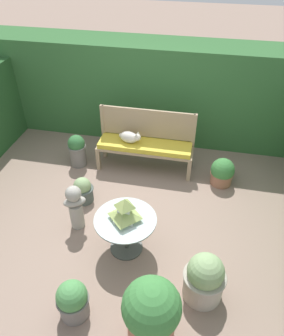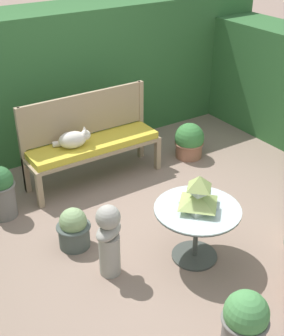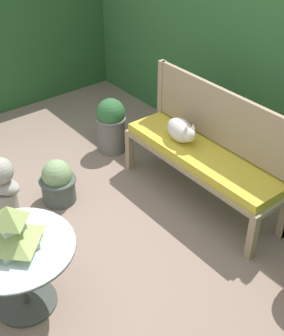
# 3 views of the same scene
# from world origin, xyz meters

# --- Properties ---
(ground) EXTENTS (30.00, 30.00, 0.00)m
(ground) POSITION_xyz_m (0.00, 0.00, 0.00)
(ground) COLOR gray
(foliage_hedge_back) EXTENTS (6.40, 0.85, 1.75)m
(foliage_hedge_back) POSITION_xyz_m (0.00, 2.33, 0.88)
(foliage_hedge_back) COLOR #336633
(foliage_hedge_back) RESTS_ON ground
(garden_bench) EXTENTS (1.58, 0.44, 0.50)m
(garden_bench) POSITION_xyz_m (0.09, 1.11, 0.42)
(garden_bench) COLOR tan
(garden_bench) RESTS_ON ground
(bench_backrest) EXTENTS (1.58, 0.06, 1.01)m
(bench_backrest) POSITION_xyz_m (0.09, 1.31, 0.71)
(bench_backrest) COLOR tan
(bench_backrest) RESTS_ON ground
(cat) EXTENTS (0.40, 0.28, 0.22)m
(cat) POSITION_xyz_m (-0.16, 1.10, 0.60)
(cat) COLOR silver
(cat) RESTS_ON garden_bench
(patio_table) EXTENTS (0.76, 0.76, 0.54)m
(patio_table) POSITION_xyz_m (0.19, -0.61, 0.42)
(patio_table) COLOR #424742
(patio_table) RESTS_ON ground
(pagoda_birdhouse) EXTENTS (0.32, 0.32, 0.33)m
(pagoda_birdhouse) POSITION_xyz_m (0.19, -0.61, 0.67)
(pagoda_birdhouse) COLOR #B2BCA8
(pagoda_birdhouse) RESTS_ON patio_table
(garden_bust) EXTENTS (0.34, 0.29, 0.70)m
(garden_bust) POSITION_xyz_m (-0.56, -0.37, 0.38)
(garden_bust) COLOR #A39E93
(garden_bust) RESTS_ON ground
(potted_plant_table_near) EXTENTS (0.35, 0.35, 0.49)m
(potted_plant_table_near) POSITION_xyz_m (-0.14, -1.58, 0.24)
(potted_plant_table_near) COLOR slate
(potted_plant_table_near) RESTS_ON ground
(potted_plant_bench_right) EXTENTS (0.31, 0.31, 0.57)m
(potted_plant_bench_right) POSITION_xyz_m (-1.05, 0.99, 0.30)
(potted_plant_bench_right) COLOR slate
(potted_plant_bench_right) RESTS_ON ground
(potted_plant_bench_left) EXTENTS (0.33, 0.33, 0.41)m
(potted_plant_bench_left) POSITION_xyz_m (-0.66, 0.14, 0.19)
(potted_plant_bench_left) COLOR #4C5651
(potted_plant_bench_left) RESTS_ON ground
(potted_plant_path_edge) EXTENTS (0.37, 0.37, 0.45)m
(potted_plant_path_edge) POSITION_xyz_m (1.37, 0.97, 0.21)
(potted_plant_path_edge) COLOR #9E664C
(potted_plant_path_edge) RESTS_ON ground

